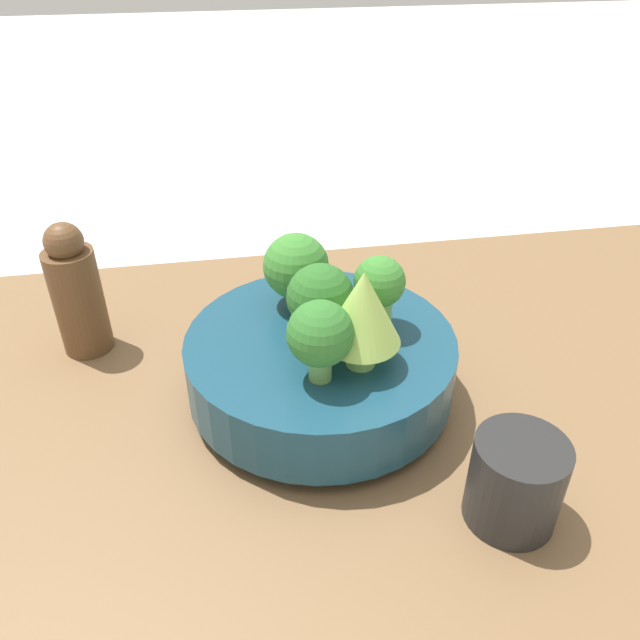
# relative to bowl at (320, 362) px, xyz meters

# --- Properties ---
(ground_plane) EXTENTS (6.00, 6.00, 0.00)m
(ground_plane) POSITION_rel_bowl_xyz_m (-0.02, 0.00, -0.07)
(ground_plane) COLOR silver
(table) EXTENTS (1.12, 0.64, 0.03)m
(table) POSITION_rel_bowl_xyz_m (-0.02, 0.00, -0.06)
(table) COLOR brown
(table) RESTS_ON ground_plane
(bowl) EXTENTS (0.27, 0.27, 0.07)m
(bowl) POSITION_rel_bowl_xyz_m (0.00, 0.00, 0.00)
(bowl) COLOR navy
(bowl) RESTS_ON table
(broccoli_floret_left) EXTENTS (0.05, 0.05, 0.08)m
(broccoli_floret_left) POSITION_rel_bowl_xyz_m (-0.06, -0.01, 0.08)
(broccoli_floret_left) COLOR #6BA34C
(broccoli_floret_left) RESTS_ON bowl
(romanesco_piece_far) EXTENTS (0.07, 0.07, 0.10)m
(romanesco_piece_far) POSITION_rel_bowl_xyz_m (-0.03, 0.05, 0.09)
(romanesco_piece_far) COLOR #7AB256
(romanesco_piece_far) RESTS_ON bowl
(broccoli_floret_back) EXTENTS (0.06, 0.06, 0.08)m
(broccoli_floret_back) POSITION_rel_bowl_xyz_m (0.01, 0.06, 0.08)
(broccoli_floret_back) COLOR #609347
(broccoli_floret_back) RESTS_ON bowl
(broccoli_floret_front) EXTENTS (0.07, 0.07, 0.08)m
(broccoli_floret_front) POSITION_rel_bowl_xyz_m (0.01, -0.06, 0.08)
(broccoli_floret_front) COLOR #6BA34C
(broccoli_floret_front) RESTS_ON bowl
(broccoli_floret_center) EXTENTS (0.06, 0.06, 0.08)m
(broccoli_floret_center) POSITION_rel_bowl_xyz_m (-0.00, -0.00, 0.08)
(broccoli_floret_center) COLOR #7AB256
(broccoli_floret_center) RESTS_ON bowl
(cup) EXTENTS (0.08, 0.08, 0.08)m
(cup) POSITION_rel_bowl_xyz_m (-0.13, 0.18, -0.00)
(cup) COLOR black
(cup) RESTS_ON table
(pepper_mill) EXTENTS (0.05, 0.05, 0.16)m
(pepper_mill) POSITION_rel_bowl_xyz_m (0.25, -0.13, 0.03)
(pepper_mill) COLOR brown
(pepper_mill) RESTS_ON table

